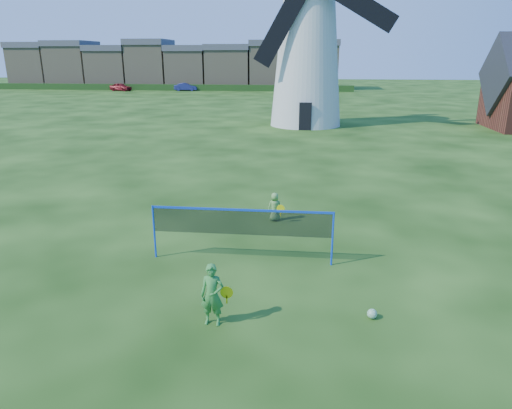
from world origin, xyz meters
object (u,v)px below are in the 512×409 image
object	(u,v)px
play_ball	(372,314)
car_left	(121,87)
player_boy	(275,207)
windmill	(308,48)
badminton_net	(241,223)
car_right	(186,87)
player_girl	(212,295)

from	to	relation	value
play_ball	car_left	size ratio (longest dim) A/B	0.06
player_boy	play_ball	size ratio (longest dim) A/B	4.57
windmill	badminton_net	distance (m)	27.72
badminton_net	player_boy	xyz separation A→B (m)	(0.69, 3.45, -0.64)
car_right	badminton_net	bearing A→B (deg)	-171.14
windmill	car_right	world-z (taller)	windmill
player_boy	car_right	xyz separation A→B (m)	(-19.28, 62.11, 0.12)
play_ball	car_right	size ratio (longest dim) A/B	0.06
play_ball	car_left	distance (m)	74.07
play_ball	car_left	bearing A→B (deg)	116.00
windmill	play_ball	bearing A→B (deg)	-86.76
windmill	car_right	xyz separation A→B (m)	(-20.17, 38.34, -5.48)
windmill	player_boy	xyz separation A→B (m)	(-0.89, -23.77, -5.60)
badminton_net	player_boy	bearing A→B (deg)	78.77
player_boy	windmill	bearing A→B (deg)	-111.04
player_girl	car_right	xyz separation A→B (m)	(-18.41, 68.81, -0.07)
player_girl	play_ball	size ratio (longest dim) A/B	6.31
windmill	player_boy	bearing A→B (deg)	-92.15
play_ball	player_girl	bearing A→B (deg)	-170.27
windmill	car_right	distance (m)	43.67
player_boy	car_left	world-z (taller)	car_left
player_girl	car_left	size ratio (longest dim) A/B	0.37
car_right	windmill	bearing A→B (deg)	-159.22
car_left	car_right	bearing A→B (deg)	-65.18
player_boy	player_girl	bearing A→B (deg)	63.79
play_ball	car_right	xyz separation A→B (m)	(-21.86, 68.22, 0.51)
windmill	badminton_net	world-z (taller)	windmill
badminton_net	player_girl	world-z (taller)	badminton_net
windmill	car_left	distance (m)	48.21
badminton_net	play_ball	xyz separation A→B (m)	(3.27, -2.65, -1.03)
player_girl	car_right	size ratio (longest dim) A/B	0.37
car_right	player_girl	bearing A→B (deg)	-171.98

